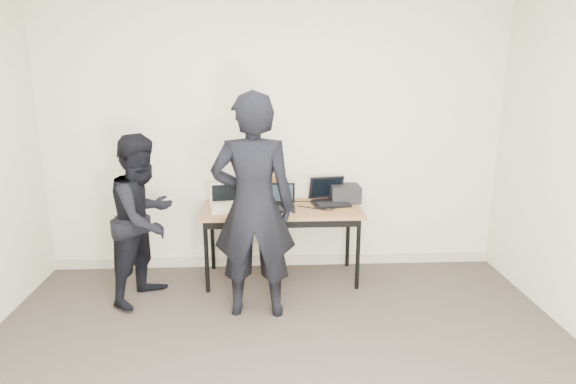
{
  "coord_description": "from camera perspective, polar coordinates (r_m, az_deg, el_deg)",
  "views": [
    {
      "loc": [
        -0.1,
        -2.44,
        2.0
      ],
      "look_at": [
        0.1,
        1.6,
        0.95
      ],
      "focal_mm": 30.0,
      "sensor_mm": 36.0,
      "label": 1
    }
  ],
  "objects": [
    {
      "name": "room",
      "position": [
        2.53,
        -0.46,
        -0.39
      ],
      "size": [
        4.6,
        4.6,
        2.8
      ],
      "color": "#403730",
      "rests_on": "ground"
    },
    {
      "name": "desk",
      "position": [
        4.54,
        -0.76,
        -2.61
      ],
      "size": [
        1.5,
        0.65,
        0.72
      ],
      "rotation": [
        0.0,
        0.0,
        0.0
      ],
      "color": "brown",
      "rests_on": "ground"
    },
    {
      "name": "laptop_beige",
      "position": [
        4.5,
        -7.31,
        -1.49
      ],
      "size": [
        0.33,
        0.32,
        0.23
      ],
      "rotation": [
        0.0,
        0.0,
        0.16
      ],
      "color": "beige",
      "rests_on": "desk"
    },
    {
      "name": "laptop_center",
      "position": [
        4.5,
        -1.07,
        -1.32
      ],
      "size": [
        0.31,
        0.3,
        0.23
      ],
      "rotation": [
        0.0,
        0.0,
        -0.04
      ],
      "color": "black",
      "rests_on": "desk"
    },
    {
      "name": "laptop_right",
      "position": [
        4.68,
        4.9,
        -0.68
      ],
      "size": [
        0.39,
        0.38,
        0.25
      ],
      "rotation": [
        0.0,
        0.0,
        0.17
      ],
      "color": "black",
      "rests_on": "desk"
    },
    {
      "name": "leather_satchel",
      "position": [
        4.71,
        -3.06,
        0.35
      ],
      "size": [
        0.37,
        0.2,
        0.25
      ],
      "rotation": [
        0.0,
        0.0,
        -0.06
      ],
      "color": "brown",
      "rests_on": "desk"
    },
    {
      "name": "tissue",
      "position": [
        4.68,
        -2.72,
        2.23
      ],
      "size": [
        0.14,
        0.11,
        0.08
      ],
      "primitive_type": "ellipsoid",
      "rotation": [
        0.0,
        0.0,
        0.08
      ],
      "color": "white",
      "rests_on": "leather_satchel"
    },
    {
      "name": "equipment_box",
      "position": [
        4.75,
        6.76,
        -0.17
      ],
      "size": [
        0.29,
        0.25,
        0.16
      ],
      "primitive_type": "cube",
      "rotation": [
        0.0,
        0.0,
        0.04
      ],
      "color": "black",
      "rests_on": "desk"
    },
    {
      "name": "power_brick",
      "position": [
        4.36,
        -3.58,
        -2.35
      ],
      "size": [
        0.09,
        0.06,
        0.03
      ],
      "primitive_type": "cube",
      "rotation": [
        0.0,
        0.0,
        0.06
      ],
      "color": "black",
      "rests_on": "desk"
    },
    {
      "name": "cables",
      "position": [
        4.52,
        1.25,
        -1.86
      ],
      "size": [
        0.98,
        0.41,
        0.01
      ],
      "rotation": [
        0.0,
        0.0,
        -0.08
      ],
      "color": "silver",
      "rests_on": "desk"
    },
    {
      "name": "person_typist",
      "position": [
        3.85,
        -4.1,
        -1.81
      ],
      "size": [
        0.69,
        0.47,
        1.84
      ],
      "primitive_type": "imported",
      "rotation": [
        0.0,
        0.0,
        3.1
      ],
      "color": "black",
      "rests_on": "ground"
    },
    {
      "name": "person_observer",
      "position": [
        4.34,
        -16.7,
        -3.04
      ],
      "size": [
        0.81,
        0.88,
        1.47
      ],
      "primitive_type": "imported",
      "rotation": [
        0.0,
        0.0,
        1.14
      ],
      "color": "black",
      "rests_on": "ground"
    },
    {
      "name": "baseboard",
      "position": [
        5.07,
        -1.5,
        -8.1
      ],
      "size": [
        4.5,
        0.03,
        0.1
      ],
      "primitive_type": "cube",
      "color": "#B3A994",
      "rests_on": "ground"
    }
  ]
}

